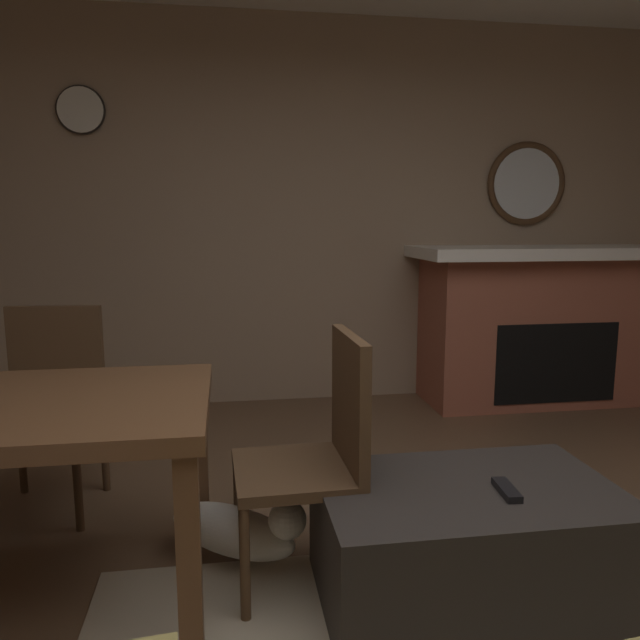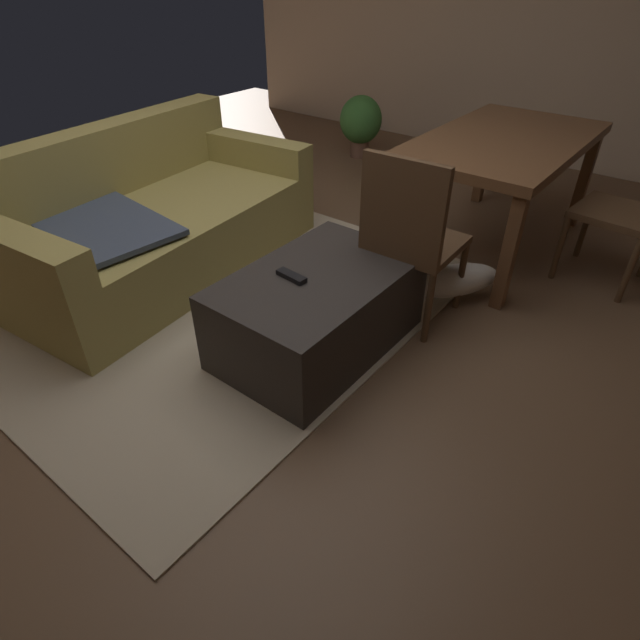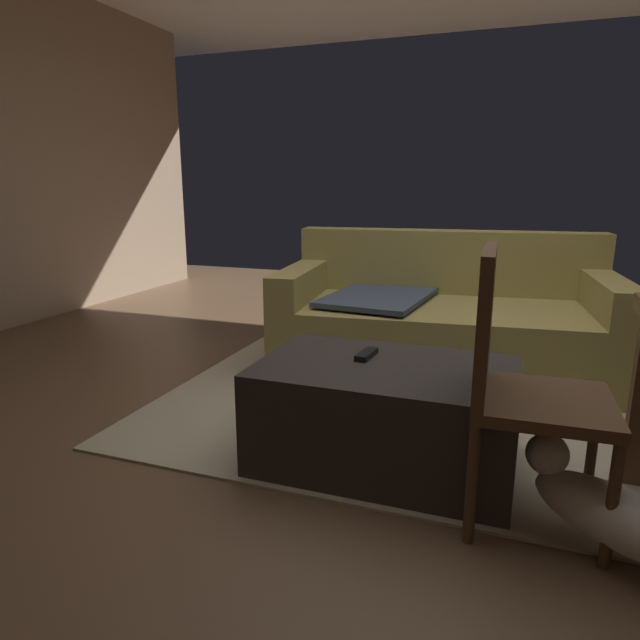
% 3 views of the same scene
% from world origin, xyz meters
% --- Properties ---
extents(floor, '(8.51, 8.51, 0.00)m').
position_xyz_m(floor, '(0.00, 0.00, 0.00)').
color(floor, brown).
extents(area_rug, '(2.60, 2.00, 0.01)m').
position_xyz_m(area_rug, '(-0.13, 0.20, 0.01)').
color(area_rug, tan).
rests_on(area_rug, ground).
extents(couch, '(2.06, 1.20, 0.83)m').
position_xyz_m(couch, '(-0.09, 0.91, 0.30)').
color(couch, '#9E8E4C').
rests_on(couch, ground).
extents(ottoman_coffee_table, '(1.02, 0.65, 0.43)m').
position_xyz_m(ottoman_coffee_table, '(-0.13, -0.44, 0.21)').
color(ottoman_coffee_table, '#2D2826').
rests_on(ottoman_coffee_table, ground).
extents(tv_remote, '(0.06, 0.16, 0.02)m').
position_xyz_m(tv_remote, '(-0.24, -0.37, 0.44)').
color(tv_remote, black).
rests_on(tv_remote, ottoman_coffee_table).
extents(dining_table, '(1.53, 0.88, 0.74)m').
position_xyz_m(dining_table, '(1.50, -0.65, 0.66)').
color(dining_table, brown).
rests_on(dining_table, ground).
extents(dining_chair_west, '(0.45, 0.45, 0.93)m').
position_xyz_m(dining_chair_west, '(0.35, -0.65, 0.52)').
color(dining_chair_west, '#513823').
rests_on(dining_chair_west, ground).
extents(dining_chair_south, '(0.48, 0.48, 0.93)m').
position_xyz_m(dining_chair_south, '(1.49, -1.48, 0.52)').
color(dining_chair_south, '#513823').
rests_on(dining_chair_south, ground).
extents(potted_plant, '(0.41, 0.41, 0.58)m').
position_xyz_m(potted_plant, '(2.54, 1.14, 0.33)').
color(potted_plant, brown).
rests_on(potted_plant, ground).
extents(small_dog, '(0.56, 0.48, 0.27)m').
position_xyz_m(small_dog, '(0.65, -0.77, 0.16)').
color(small_dog, silver).
rests_on(small_dog, ground).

